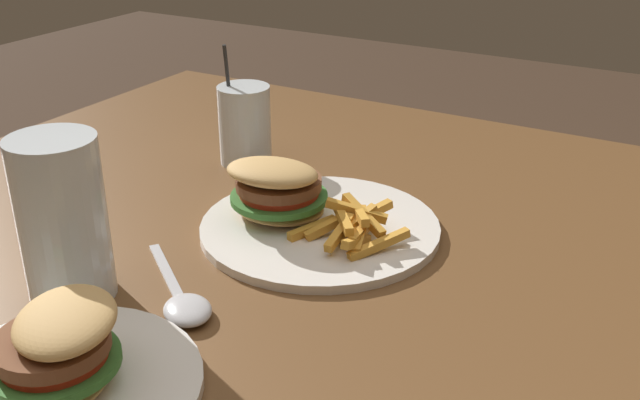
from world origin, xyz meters
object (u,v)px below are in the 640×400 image
beer_glass (63,224)px  spoon (185,306)px  meal_plate_far (59,368)px  meal_plate_near (302,210)px  juice_glass (245,127)px

beer_glass → spoon: (-0.11, -0.03, -0.07)m
meal_plate_far → beer_glass: bearing=-46.8°
beer_glass → spoon: 0.14m
meal_plate_near → meal_plate_far: bearing=87.2°
beer_glass → spoon: beer_glass is taller
beer_glass → meal_plate_far: bearing=133.2°
juice_glass → meal_plate_far: bearing=108.1°
meal_plate_near → spoon: 0.20m
beer_glass → juice_glass: 0.37m
meal_plate_far → spoon: bearing=-94.4°
juice_glass → meal_plate_far: (-0.15, 0.47, -0.03)m
meal_plate_near → meal_plate_far: 0.34m
juice_glass → spoon: juice_glass is taller
beer_glass → meal_plate_near: bearing=-117.9°
juice_glass → beer_glass: bearing=98.1°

